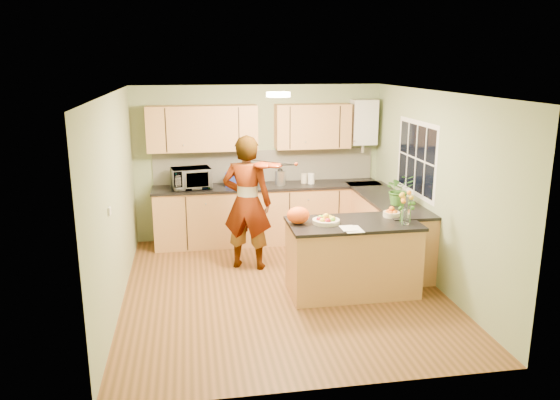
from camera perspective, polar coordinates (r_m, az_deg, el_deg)
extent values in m
plane|color=brown|center=(7.15, 0.23, -9.26)|extent=(4.50, 4.50, 0.00)
cube|color=silver|center=(6.56, 0.26, 11.16)|extent=(4.00, 4.50, 0.02)
cube|color=#8C9F71|center=(8.93, -2.21, 3.91)|extent=(4.00, 0.02, 2.50)
cube|color=#8C9F71|center=(4.64, 4.99, -6.05)|extent=(4.00, 0.02, 2.50)
cube|color=#8C9F71|center=(6.72, -16.82, -0.19)|extent=(0.02, 4.50, 2.50)
cube|color=#8C9F71|center=(7.35, 15.80, 1.10)|extent=(0.02, 4.50, 2.50)
cube|color=#C0804D|center=(8.83, -1.27, -1.53)|extent=(3.60, 0.60, 0.90)
cube|color=black|center=(8.71, -1.28, 1.43)|extent=(3.64, 0.62, 0.04)
cube|color=#C0804D|center=(8.19, 11.02, -3.07)|extent=(0.60, 2.20, 0.90)
cube|color=black|center=(8.07, 11.11, 0.12)|extent=(0.62, 2.24, 0.04)
cube|color=beige|center=(8.93, -1.56, 3.60)|extent=(3.60, 0.02, 0.52)
cube|color=#C0804D|center=(8.60, -8.11, 7.43)|extent=(1.70, 0.34, 0.70)
cube|color=#C0804D|center=(8.82, 3.43, 7.71)|extent=(1.20, 0.34, 0.70)
cube|color=white|center=(9.05, 8.72, 8.06)|extent=(0.40, 0.30, 0.72)
cylinder|color=silver|center=(9.10, 8.63, 5.56)|extent=(0.06, 0.06, 0.20)
cube|color=white|center=(7.82, 14.06, 4.24)|extent=(0.01, 1.30, 1.05)
cube|color=black|center=(7.82, 14.04, 4.24)|extent=(0.01, 1.18, 0.92)
cube|color=white|center=(6.13, -17.38, -1.12)|extent=(0.02, 0.09, 0.09)
cylinder|color=#FFEABF|center=(6.86, -0.18, 10.97)|extent=(0.30, 0.30, 0.06)
cylinder|color=white|center=(6.86, -0.18, 11.22)|extent=(0.10, 0.10, 0.02)
cube|color=#C0804D|center=(6.97, 7.55, -6.10)|extent=(1.58, 0.79, 0.89)
cube|color=black|center=(6.83, 7.67, -2.45)|extent=(1.62, 0.83, 0.04)
cylinder|color=beige|center=(6.72, 4.83, -2.24)|extent=(0.34, 0.34, 0.05)
cylinder|color=beige|center=(7.12, 11.57, -1.47)|extent=(0.22, 0.22, 0.06)
cylinder|color=silver|center=(6.83, 12.97, -1.65)|extent=(0.10, 0.10, 0.20)
ellipsoid|color=#FF5515|center=(6.67, 1.92, -1.60)|extent=(0.32, 0.28, 0.21)
cube|color=white|center=(6.52, 7.61, -3.03)|extent=(0.21, 0.29, 0.01)
imported|color=#D89F84|center=(7.60, -3.46, -0.30)|extent=(0.81, 0.67, 1.89)
imported|color=white|center=(8.55, -9.27, 2.26)|extent=(0.64, 0.49, 0.32)
cube|color=navy|center=(8.61, -4.58, 2.18)|extent=(0.35, 0.31, 0.23)
cylinder|color=silver|center=(8.69, 0.01, 2.33)|extent=(0.17, 0.17, 0.23)
sphere|color=black|center=(8.66, 0.01, 3.35)|extent=(0.08, 0.08, 0.08)
cylinder|color=beige|center=(8.85, 2.52, 2.27)|extent=(0.11, 0.11, 0.15)
cylinder|color=white|center=(8.81, 3.28, 2.26)|extent=(0.15, 0.15, 0.17)
imported|color=#3A7226|center=(7.64, 12.35, 1.08)|extent=(0.40, 0.35, 0.43)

